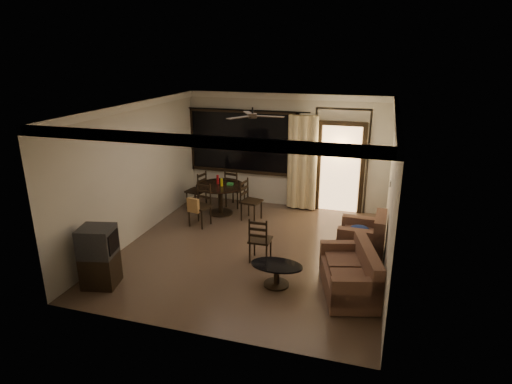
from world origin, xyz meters
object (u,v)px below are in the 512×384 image
(dining_chair_east, at_px, (251,208))
(side_chair, at_px, (260,248))
(armchair, at_px, (364,239))
(dining_chair_west, at_px, (197,197))
(dining_chair_south, at_px, (200,213))
(dining_table, at_px, (220,191))
(tv_cabinet, at_px, (99,257))
(dining_chair_north, at_px, (235,195))
(coffee_table, at_px, (277,271))
(sofa, at_px, (352,275))

(dining_chair_east, xyz_separation_m, side_chair, (0.78, -1.92, -0.02))
(armchair, bearing_deg, dining_chair_west, 162.23)
(dining_chair_south, height_order, side_chair, dining_chair_south)
(dining_table, relative_size, armchair, 1.33)
(dining_table, distance_m, dining_chair_west, 0.77)
(tv_cabinet, xyz_separation_m, side_chair, (2.31, 1.60, -0.26))
(side_chair, bearing_deg, dining_table, -53.64)
(armchair, bearing_deg, dining_chair_north, 151.90)
(armchair, relative_size, side_chair, 0.97)
(dining_chair_north, relative_size, coffee_table, 1.08)
(tv_cabinet, height_order, side_chair, tv_cabinet)
(dining_chair_north, relative_size, armchair, 1.10)
(tv_cabinet, relative_size, sofa, 0.66)
(coffee_table, height_order, side_chair, side_chair)
(dining_chair_south, xyz_separation_m, sofa, (3.50, -1.88, 0.00))
(dining_chair_north, xyz_separation_m, sofa, (3.17, -3.30, 0.02))
(dining_chair_south, distance_m, sofa, 3.97)
(dining_chair_west, bearing_deg, dining_chair_east, 89.09)
(dining_table, relative_size, side_chair, 1.29)
(dining_chair_north, height_order, tv_cabinet, tv_cabinet)
(tv_cabinet, bearing_deg, dining_chair_south, 66.72)
(coffee_table, bearing_deg, dining_chair_east, 115.67)
(dining_table, xyz_separation_m, dining_chair_east, (0.82, -0.17, -0.29))
(dining_chair_west, height_order, coffee_table, dining_chair_west)
(coffee_table, xyz_separation_m, side_chair, (-0.51, 0.77, 0.01))
(tv_cabinet, height_order, coffee_table, tv_cabinet)
(dining_table, xyz_separation_m, sofa, (3.32, -2.72, -0.26))
(sofa, bearing_deg, dining_chair_south, 136.60)
(dining_table, relative_size, dining_chair_north, 1.21)
(dining_chair_east, height_order, armchair, dining_chair_east)
(dining_table, height_order, dining_chair_north, dining_chair_north)
(dining_chair_north, distance_m, armchair, 3.80)
(tv_cabinet, xyz_separation_m, sofa, (4.03, 0.97, -0.22))
(side_chair, bearing_deg, dining_chair_north, -62.75)
(dining_chair_east, height_order, dining_chair_north, same)
(dining_table, xyz_separation_m, tv_cabinet, (-0.71, -3.69, -0.04))
(dining_chair_south, relative_size, tv_cabinet, 0.91)
(dining_chair_west, relative_size, dining_chair_north, 1.00)
(dining_chair_east, xyz_separation_m, sofa, (2.51, -2.54, 0.02))
(dining_table, bearing_deg, side_chair, -52.56)
(dining_chair_south, distance_m, tv_cabinet, 2.91)
(dining_chair_south, bearing_deg, dining_table, 89.89)
(dining_chair_west, distance_m, tv_cabinet, 3.87)
(dining_table, distance_m, armchair, 3.69)
(dining_chair_north, relative_size, side_chair, 1.07)
(sofa, height_order, coffee_table, sofa)
(dining_chair_east, relative_size, sofa, 0.60)
(dining_chair_west, distance_m, armchair, 4.40)
(sofa, height_order, side_chair, side_chair)
(dining_chair_south, height_order, armchair, dining_chair_south)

